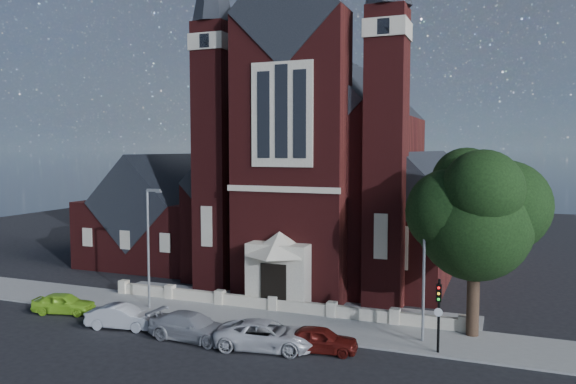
% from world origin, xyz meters
% --- Properties ---
extents(ground, '(120.00, 120.00, 0.00)m').
position_xyz_m(ground, '(0.00, 15.00, 0.00)').
color(ground, black).
rests_on(ground, ground).
extents(pavement_strip, '(60.00, 5.00, 0.12)m').
position_xyz_m(pavement_strip, '(0.00, 4.50, 0.00)').
color(pavement_strip, slate).
rests_on(pavement_strip, ground).
extents(forecourt_paving, '(26.00, 3.00, 0.14)m').
position_xyz_m(forecourt_paving, '(0.00, 8.50, 0.00)').
color(forecourt_paving, slate).
rests_on(forecourt_paving, ground).
extents(forecourt_wall, '(24.00, 0.40, 0.90)m').
position_xyz_m(forecourt_wall, '(0.00, 6.50, 0.00)').
color(forecourt_wall, '#B7AB91').
rests_on(forecourt_wall, ground).
extents(church, '(20.01, 34.90, 29.20)m').
position_xyz_m(church, '(-0.00, 22.94, 8.19)').
color(church, '#451312').
rests_on(church, ground).
extents(parish_hall, '(12.00, 12.20, 10.24)m').
position_xyz_m(parish_hall, '(-16.00, 18.00, 4.01)').
color(parish_hall, '#451312').
rests_on(parish_hall, ground).
extents(street_tree, '(6.40, 6.60, 10.70)m').
position_xyz_m(street_tree, '(12.60, 5.71, 6.96)').
color(street_tree, black).
rests_on(street_tree, ground).
extents(street_lamp_left, '(1.16, 0.22, 8.09)m').
position_xyz_m(street_lamp_left, '(-7.91, 4.00, 4.60)').
color(street_lamp_left, gray).
rests_on(street_lamp_left, ground).
extents(street_lamp_right, '(1.16, 0.22, 8.09)m').
position_xyz_m(street_lamp_right, '(10.09, 4.00, 4.60)').
color(street_lamp_right, gray).
rests_on(street_lamp_right, ground).
extents(traffic_signal, '(0.28, 0.42, 4.00)m').
position_xyz_m(traffic_signal, '(11.00, 2.43, 2.58)').
color(traffic_signal, black).
rests_on(traffic_signal, ground).
extents(car_lime_van, '(4.26, 2.53, 1.36)m').
position_xyz_m(car_lime_van, '(-12.59, 1.11, 0.68)').
color(car_lime_van, '#8CCC28').
rests_on(car_lime_van, ground).
extents(car_silver_a, '(4.44, 2.21, 1.40)m').
position_xyz_m(car_silver_a, '(-7.10, 0.01, 0.70)').
color(car_silver_a, '#A7AAAF').
rests_on(car_silver_a, ground).
extents(car_silver_b, '(5.23, 2.33, 1.49)m').
position_xyz_m(car_silver_b, '(-2.17, -0.22, 0.74)').
color(car_silver_b, '#93959A').
rests_on(car_silver_b, ground).
extents(car_white_suv, '(5.76, 3.34, 1.51)m').
position_xyz_m(car_white_suv, '(2.30, -0.02, 0.75)').
color(car_white_suv, silver).
rests_on(car_white_suv, ground).
extents(car_dark_red, '(4.20, 2.17, 1.37)m').
position_xyz_m(car_dark_red, '(5.15, 0.59, 0.68)').
color(car_dark_red, '#51110D').
rests_on(car_dark_red, ground).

